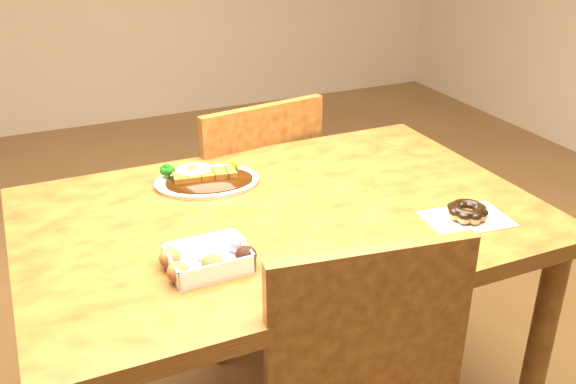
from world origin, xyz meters
name	(u,v)px	position (x,y,z in m)	size (l,w,h in m)	color
table	(282,247)	(0.00, 0.00, 0.65)	(1.20, 0.80, 0.75)	#522710
chair_far	(246,210)	(0.10, 0.54, 0.48)	(0.47, 0.47, 0.87)	#522710
katsu_curry_plate	(205,179)	(-0.12, 0.22, 0.76)	(0.30, 0.24, 0.05)	white
donut_box	(208,258)	(-0.23, -0.17, 0.77)	(0.18, 0.12, 0.04)	white
pon_de_ring	(467,212)	(0.37, -0.21, 0.77)	(0.20, 0.15, 0.04)	silver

